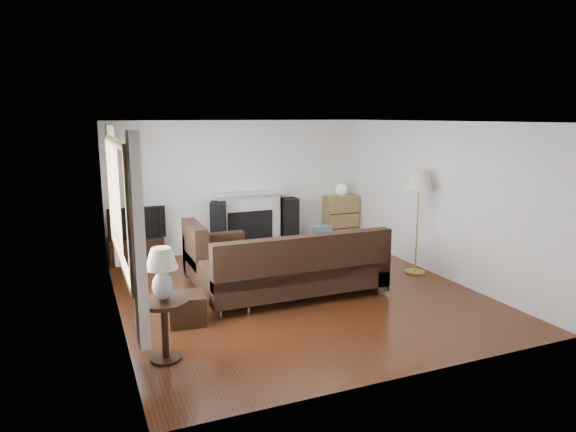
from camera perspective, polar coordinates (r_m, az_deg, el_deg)
name	(u,v)px	position (r m, az deg, el deg)	size (l,w,h in m)	color
room	(296,209)	(7.40, 0.89, 0.73)	(5.10, 5.60, 2.54)	#4A2110
window	(118,202)	(6.58, -18.34, 1.50)	(0.12, 2.74, 1.54)	olive
curtain_near	(138,241)	(5.12, -16.31, -2.69)	(0.10, 0.35, 2.10)	beige
curtain_far	(114,196)	(8.10, -18.79, 2.11)	(0.10, 0.35, 2.10)	beige
fireplace	(249,221)	(10.01, -4.37, -0.52)	(1.40, 0.26, 1.15)	white
tv_stand	(136,250)	(9.52, -16.50, -3.68)	(0.93, 0.42, 0.47)	black
television	(136,222)	(9.40, -16.53, -0.63)	(0.98, 0.13, 0.56)	black
speaker_left	(219,228)	(9.73, -7.73, -1.36)	(0.28, 0.34, 1.01)	black
speaker_right	(290,222)	(10.23, 0.22, -0.71)	(0.27, 0.33, 0.98)	black
bookshelf	(341,219)	(10.70, 5.88, -0.29)	(0.70, 0.33, 0.97)	olive
globe_lamp	(341,190)	(10.60, 5.94, 2.93)	(0.25, 0.25, 0.25)	white
sectional_sofa	(294,266)	(7.42, 0.67, -5.52)	(2.85, 2.08, 0.92)	black
coffee_table	(273,256)	(8.94, -1.72, -4.44)	(0.97, 0.53, 0.38)	#935F46
footstool	(187,309)	(6.70, -11.17, -10.07)	(0.45, 0.45, 0.38)	black
floor_lamp	(417,222)	(8.68, 14.18, -0.70)	(0.44, 0.44, 1.72)	#B2953D
side_table	(165,330)	(5.74, -13.52, -12.21)	(0.54, 0.54, 0.68)	black
table_lamp	(162,274)	(5.53, -13.81, -6.32)	(0.34, 0.34, 0.56)	silver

